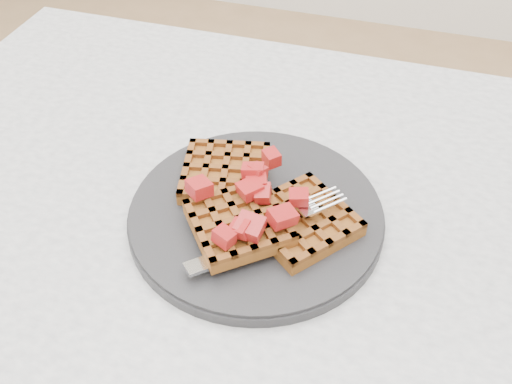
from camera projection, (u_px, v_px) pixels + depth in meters
table at (350, 337)px, 0.62m from camera, size 1.20×0.80×0.75m
plate at (256, 214)px, 0.59m from camera, size 0.26×0.26×0.02m
waffles at (255, 204)px, 0.57m from camera, size 0.21×0.19×0.03m
strawberry_pile at (256, 182)px, 0.56m from camera, size 0.15×0.15×0.02m
fork at (278, 234)px, 0.55m from camera, size 0.14×0.15×0.02m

